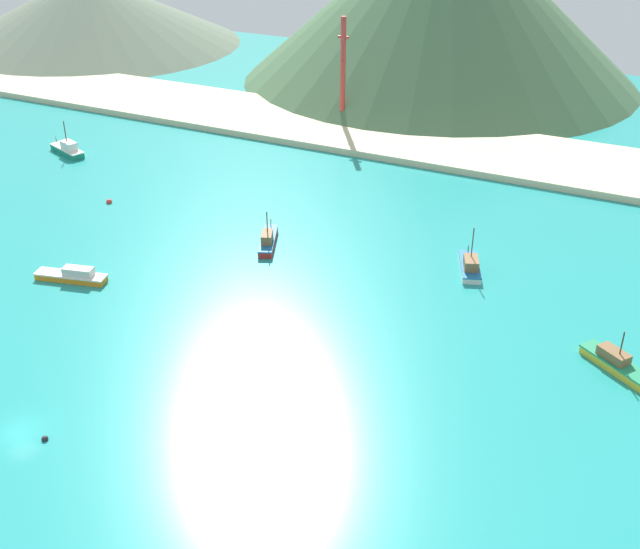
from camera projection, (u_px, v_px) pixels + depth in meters
name	position (u px, v px, depth m)	size (l,w,h in m)	color
ground	(190.00, 297.00, 102.36)	(260.00, 280.00, 0.50)	teal
fishing_boat_1	(268.00, 240.00, 114.47)	(5.50, 9.26, 5.47)	red
fishing_boat_3	(68.00, 149.00, 147.61)	(9.24, 5.44, 6.47)	#198466
fishing_boat_4	(73.00, 275.00, 105.40)	(10.12, 4.51, 2.02)	orange
fishing_boat_5	(619.00, 365.00, 87.39)	(9.92, 7.84, 5.04)	gold
fishing_boat_6	(470.00, 266.00, 107.59)	(5.35, 8.64, 6.62)	silver
buoy_0	(109.00, 202.00, 128.20)	(0.95, 0.95, 0.95)	red
buoy_1	(45.00, 439.00, 77.63)	(0.67, 0.67, 0.67)	#232328
beach_strip	(386.00, 135.00, 155.74)	(247.00, 24.63, 1.20)	beige
hill_west	(88.00, 9.00, 222.41)	(85.24, 85.24, 19.57)	#60705B
radio_tower	(343.00, 72.00, 156.97)	(2.21, 1.77, 22.07)	#B7332D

